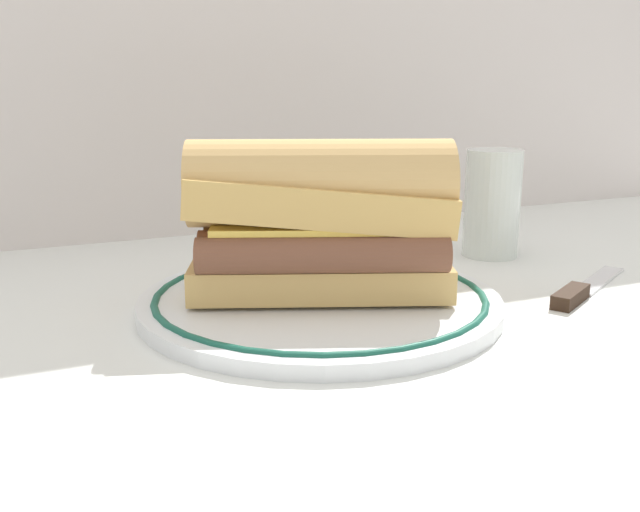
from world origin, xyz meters
The scene contains 5 objects.
ground_plane centered at (0.00, 0.00, 0.00)m, with size 1.50×1.50×0.00m, color silver.
plate centered at (-0.01, 0.03, 0.01)m, with size 0.29×0.29×0.01m.
sausage_sandwich centered at (-0.01, 0.03, 0.08)m, with size 0.22×0.16×0.12m.
drinking_glass centered at (0.23, 0.13, 0.05)m, with size 0.06×0.06×0.11m.
butter_knife centered at (0.23, -0.01, 0.00)m, with size 0.15×0.10×0.01m.
Camera 1 is at (-0.23, -0.48, 0.19)m, focal length 40.61 mm.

